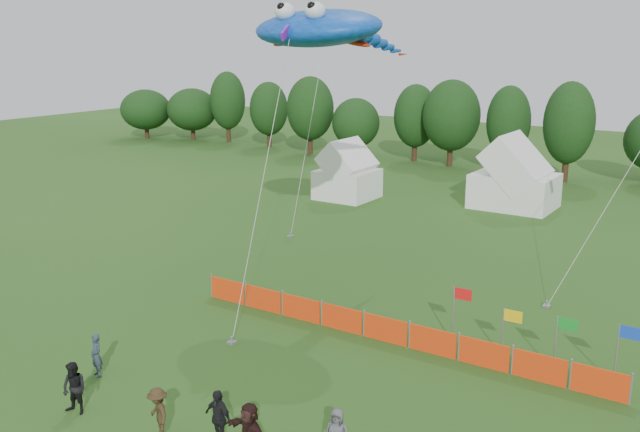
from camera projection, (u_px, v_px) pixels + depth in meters
The scene contains 12 objects.
ground at pixel (215, 415), 22.35m from camera, with size 160.00×160.00×0.00m, color #234C16.
treeline at pixel (605, 132), 56.84m from camera, with size 104.57×8.78×8.36m.
tent_left at pixel (347, 175), 51.99m from camera, with size 3.93×3.93×3.46m.
tent_right at pixel (515, 180), 49.11m from camera, with size 5.48×4.39×3.87m.
barrier_fence at pixel (385, 329), 27.67m from camera, with size 17.90×0.06×1.00m.
flag_row at pixel (534, 327), 25.56m from camera, with size 6.73×0.40×2.28m.
spectator_a at pixel (96, 355), 24.78m from camera, with size 0.56×0.37×1.55m, color #2B3847.
spectator_b at pixel (74, 389), 22.28m from camera, with size 0.83×0.65×1.71m, color black.
spectator_c at pixel (158, 414), 20.86m from camera, with size 1.05×0.60×1.63m, color #362815.
spectator_d at pixel (218, 418), 20.53m from camera, with size 1.02×0.43×1.75m, color black.
stingray_kite at pixel (324, 29), 32.36m from camera, with size 6.81×16.76×13.06m.
small_kite_dark at pixel (311, 122), 45.15m from camera, with size 3.39×8.45×11.98m.
Camera 1 is at (13.85, -14.99, 11.54)m, focal length 40.00 mm.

